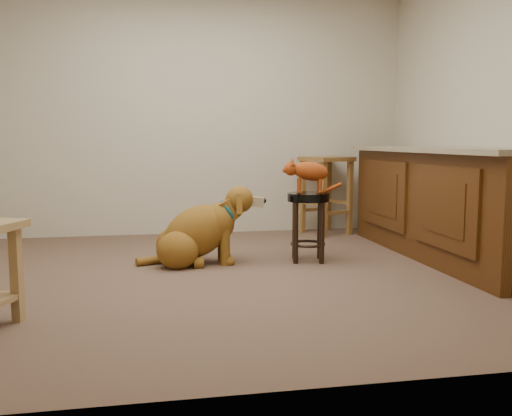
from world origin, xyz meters
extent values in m
cube|color=brown|center=(0.00, 0.00, 0.00)|extent=(4.50, 4.00, 0.01)
cube|color=beige|center=(0.00, 2.00, 1.30)|extent=(4.50, 0.04, 2.60)
cube|color=beige|center=(0.00, -2.00, 1.30)|extent=(4.50, 0.04, 2.60)
cube|color=beige|center=(2.25, 0.00, 1.30)|extent=(0.04, 4.00, 2.60)
cube|color=#512C0E|center=(1.95, 0.30, 0.45)|extent=(0.60, 2.50, 0.90)
cube|color=gray|center=(1.92, 0.30, 0.92)|extent=(0.70, 2.56, 0.04)
cube|color=black|center=(1.99, 0.30, 0.05)|extent=(0.52, 2.50, 0.10)
cube|color=#512C0E|center=(1.64, -0.25, 0.50)|extent=(0.02, 0.90, 0.62)
cube|color=#512C0E|center=(1.64, 0.85, 0.50)|extent=(0.02, 0.90, 0.62)
cube|color=#43230B|center=(1.63, -0.25, 0.50)|extent=(0.02, 0.60, 0.40)
cube|color=#43230B|center=(1.63, 0.85, 0.50)|extent=(0.02, 0.60, 0.40)
cylinder|color=black|center=(0.89, 0.46, 0.25)|extent=(0.04, 0.04, 0.50)
cylinder|color=black|center=(0.69, 0.51, 0.25)|extent=(0.04, 0.04, 0.50)
cylinder|color=black|center=(0.85, 0.25, 0.25)|extent=(0.04, 0.04, 0.50)
cylinder|color=black|center=(0.64, 0.30, 0.25)|extent=(0.04, 0.04, 0.50)
torus|color=black|center=(0.77, 0.38, 0.14)|extent=(0.35, 0.35, 0.02)
cylinder|color=black|center=(0.77, 0.38, 0.53)|extent=(0.35, 0.35, 0.07)
cube|color=brown|center=(1.45, 1.93, 0.39)|extent=(0.06, 0.06, 0.78)
cube|color=brown|center=(1.11, 1.80, 0.39)|extent=(0.06, 0.06, 0.78)
cube|color=brown|center=(1.58, 1.60, 0.39)|extent=(0.06, 0.06, 0.78)
cube|color=brown|center=(1.24, 1.47, 0.39)|extent=(0.06, 0.06, 0.78)
cube|color=brown|center=(1.35, 1.70, 0.80)|extent=(0.58, 0.58, 0.04)
cube|color=#9D7A48|center=(-1.25, -0.86, 0.26)|extent=(0.07, 0.07, 0.53)
ellipsoid|color=brown|center=(-0.31, 0.56, 0.14)|extent=(0.33, 0.27, 0.30)
ellipsoid|color=brown|center=(-0.31, 0.31, 0.14)|extent=(0.33, 0.27, 0.30)
cylinder|color=brown|center=(-0.15, 0.57, 0.04)|extent=(0.08, 0.09, 0.09)
cylinder|color=brown|center=(-0.15, 0.29, 0.04)|extent=(0.08, 0.09, 0.09)
ellipsoid|color=brown|center=(-0.15, 0.43, 0.26)|extent=(0.69, 0.36, 0.62)
ellipsoid|color=brown|center=(0.03, 0.43, 0.34)|extent=(0.26, 0.28, 0.31)
cylinder|color=brown|center=(0.07, 0.52, 0.18)|extent=(0.08, 0.08, 0.36)
cylinder|color=brown|center=(0.07, 0.35, 0.18)|extent=(0.08, 0.08, 0.36)
sphere|color=brown|center=(0.10, 0.52, 0.02)|extent=(0.09, 0.09, 0.09)
sphere|color=brown|center=(0.10, 0.35, 0.02)|extent=(0.09, 0.09, 0.09)
cylinder|color=brown|center=(0.11, 0.43, 0.43)|extent=(0.23, 0.16, 0.23)
ellipsoid|color=brown|center=(0.20, 0.43, 0.52)|extent=(0.23, 0.21, 0.22)
cube|color=#9F8963|center=(0.33, 0.43, 0.50)|extent=(0.15, 0.08, 0.10)
sphere|color=black|center=(0.40, 0.43, 0.51)|extent=(0.05, 0.05, 0.05)
cube|color=brown|center=(0.18, 0.53, 0.49)|extent=(0.05, 0.06, 0.16)
cube|color=brown|center=(0.18, 0.33, 0.49)|extent=(0.05, 0.06, 0.16)
torus|color=#0C4E61|center=(0.11, 0.43, 0.43)|extent=(0.12, 0.20, 0.19)
cylinder|color=#D8BF4C|center=(0.16, 0.43, 0.36)|extent=(0.01, 0.04, 0.04)
cylinder|color=brown|center=(-0.50, 0.48, 0.03)|extent=(0.29, 0.16, 0.07)
ellipsoid|color=#8E330E|center=(0.78, 0.38, 0.75)|extent=(0.33, 0.21, 0.19)
cylinder|color=#8E330E|center=(0.70, 0.44, 0.63)|extent=(0.03, 0.03, 0.12)
sphere|color=#8E330E|center=(0.70, 0.44, 0.58)|extent=(0.04, 0.04, 0.04)
cylinder|color=#8E330E|center=(0.68, 0.36, 0.63)|extent=(0.03, 0.03, 0.12)
sphere|color=#8E330E|center=(0.68, 0.36, 0.58)|extent=(0.04, 0.04, 0.04)
cylinder|color=#8E330E|center=(0.87, 0.40, 0.63)|extent=(0.03, 0.03, 0.12)
sphere|color=#8E330E|center=(0.87, 0.40, 0.58)|extent=(0.04, 0.04, 0.04)
cylinder|color=#8E330E|center=(0.85, 0.32, 0.63)|extent=(0.03, 0.03, 0.12)
sphere|color=#8E330E|center=(0.85, 0.32, 0.58)|extent=(0.04, 0.04, 0.04)
sphere|color=#8E330E|center=(0.63, 0.41, 0.77)|extent=(0.11, 0.11, 0.11)
sphere|color=#8E330E|center=(0.58, 0.42, 0.76)|extent=(0.04, 0.04, 0.04)
sphere|color=brown|center=(0.56, 0.43, 0.76)|extent=(0.02, 0.02, 0.02)
cone|color=#8E330E|center=(0.64, 0.44, 0.83)|extent=(0.06, 0.06, 0.05)
cone|color=#C66B60|center=(0.64, 0.44, 0.82)|extent=(0.03, 0.03, 0.03)
cone|color=#8E330E|center=(0.63, 0.38, 0.83)|extent=(0.06, 0.06, 0.05)
cone|color=#C66B60|center=(0.63, 0.38, 0.82)|extent=(0.03, 0.03, 0.03)
cylinder|color=#8E330E|center=(0.95, 0.38, 0.59)|extent=(0.24, 0.08, 0.11)
camera|label=1|loc=(-0.53, -4.11, 1.00)|focal=40.00mm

